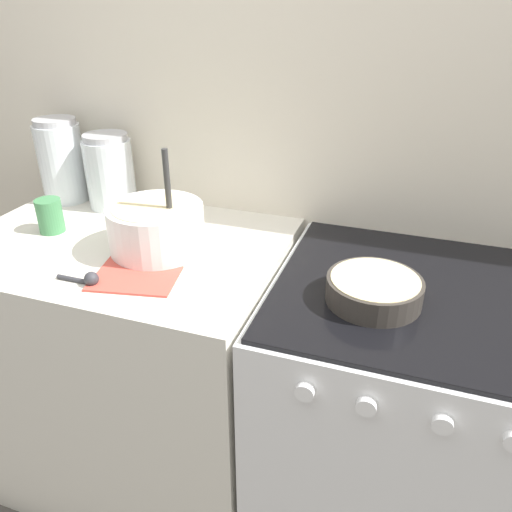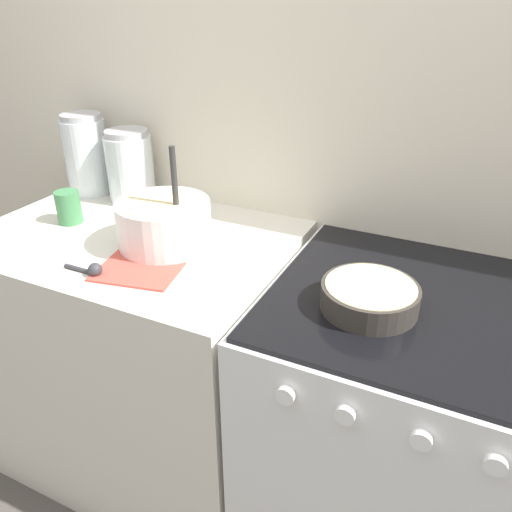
% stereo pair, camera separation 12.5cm
% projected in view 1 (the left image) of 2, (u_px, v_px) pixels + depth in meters
% --- Properties ---
extents(wall_back, '(4.85, 0.05, 2.40)m').
position_uv_depth(wall_back, '(311.00, 124.00, 1.47)').
color(wall_back, beige).
rests_on(wall_back, ground_plane).
extents(countertop_cabinet, '(0.93, 0.66, 0.91)m').
position_uv_depth(countertop_cabinet, '(137.00, 365.00, 1.65)').
color(countertop_cabinet, silver).
rests_on(countertop_cabinet, ground_plane).
extents(stove, '(0.71, 0.68, 0.91)m').
position_uv_depth(stove, '(395.00, 428.00, 1.41)').
color(stove, silver).
rests_on(stove, ground_plane).
extents(mixing_bowl, '(0.26, 0.26, 0.29)m').
position_uv_depth(mixing_bowl, '(156.00, 225.00, 1.35)').
color(mixing_bowl, white).
rests_on(mixing_bowl, countertop_cabinet).
extents(baking_pan, '(0.22, 0.22, 0.06)m').
position_uv_depth(baking_pan, '(374.00, 289.00, 1.14)').
color(baking_pan, '#38332D').
rests_on(baking_pan, stove).
extents(storage_jar_left, '(0.15, 0.15, 0.28)m').
position_uv_depth(storage_jar_left, '(63.00, 166.00, 1.68)').
color(storage_jar_left, silver).
rests_on(storage_jar_left, countertop_cabinet).
extents(storage_jar_middle, '(0.16, 0.16, 0.24)m').
position_uv_depth(storage_jar_middle, '(110.00, 176.00, 1.63)').
color(storage_jar_middle, silver).
rests_on(storage_jar_middle, countertop_cabinet).
extents(tin_can, '(0.07, 0.07, 0.10)m').
position_uv_depth(tin_can, '(50.00, 216.00, 1.48)').
color(tin_can, '#3F7F4C').
rests_on(tin_can, countertop_cabinet).
extents(recipe_page, '(0.25, 0.27, 0.01)m').
position_uv_depth(recipe_page, '(140.00, 270.00, 1.28)').
color(recipe_page, '#CC4C3F').
rests_on(recipe_page, countertop_cabinet).
extents(measuring_spoon, '(0.12, 0.04, 0.04)m').
position_uv_depth(measuring_spoon, '(87.00, 279.00, 1.22)').
color(measuring_spoon, '#333338').
rests_on(measuring_spoon, countertop_cabinet).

